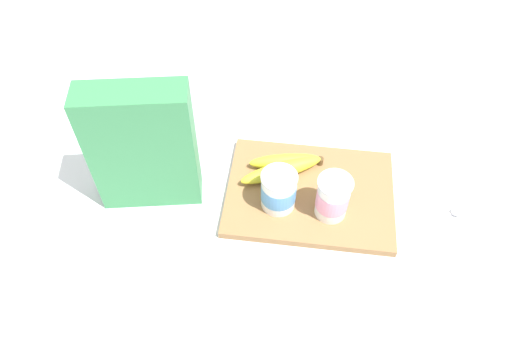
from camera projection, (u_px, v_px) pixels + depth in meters
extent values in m
plane|color=white|center=(309.00, 196.00, 1.06)|extent=(2.40, 2.40, 0.00)
cube|color=olive|center=(310.00, 193.00, 1.05)|extent=(0.35, 0.26, 0.02)
cube|color=#38844C|center=(143.00, 148.00, 0.95)|extent=(0.21, 0.11, 0.29)
cylinder|color=white|center=(333.00, 198.00, 0.97)|extent=(0.06, 0.06, 0.09)
cylinder|color=pink|center=(333.00, 198.00, 0.97)|extent=(0.07, 0.07, 0.05)
cylinder|color=silver|center=(336.00, 183.00, 0.93)|extent=(0.07, 0.07, 0.00)
cylinder|color=white|center=(279.00, 191.00, 0.99)|extent=(0.07, 0.07, 0.09)
cylinder|color=#5193D1|center=(279.00, 191.00, 0.99)|extent=(0.07, 0.07, 0.04)
cylinder|color=silver|center=(279.00, 177.00, 0.95)|extent=(0.07, 0.07, 0.00)
ellipsoid|color=yellow|center=(285.00, 161.00, 1.07)|extent=(0.16, 0.06, 0.03)
ellipsoid|color=yellow|center=(281.00, 170.00, 1.06)|extent=(0.18, 0.12, 0.03)
cylinder|color=brown|center=(320.00, 161.00, 1.08)|extent=(0.01, 0.01, 0.02)
cylinder|color=silver|center=(430.00, 214.00, 1.02)|extent=(0.11, 0.03, 0.01)
ellipsoid|color=silver|center=(459.00, 212.00, 1.02)|extent=(0.04, 0.03, 0.01)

